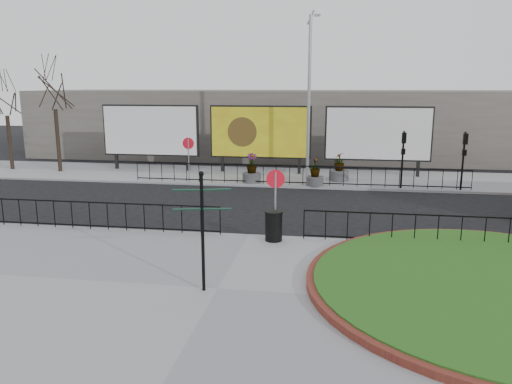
% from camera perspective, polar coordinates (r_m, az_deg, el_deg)
% --- Properties ---
extents(ground, '(90.00, 90.00, 0.00)m').
position_cam_1_polar(ground, '(18.23, -0.80, -5.20)').
color(ground, black).
rests_on(ground, ground).
extents(pavement_near, '(30.00, 10.00, 0.12)m').
position_cam_1_polar(pavement_near, '(13.61, -4.40, -11.17)').
color(pavement_near, gray).
rests_on(pavement_near, ground).
extents(pavement_far, '(44.00, 6.00, 0.12)m').
position_cam_1_polar(pavement_far, '(29.79, 3.08, 1.74)').
color(pavement_far, gray).
rests_on(pavement_far, ground).
extents(brick_edge, '(10.40, 10.40, 0.18)m').
position_cam_1_polar(brick_edge, '(14.87, 26.50, -9.77)').
color(brick_edge, brown).
rests_on(brick_edge, pavement_near).
extents(grass_lawn, '(10.00, 10.00, 0.22)m').
position_cam_1_polar(grass_lawn, '(14.87, 26.51, -9.70)').
color(grass_lawn, '#1B5416').
rests_on(grass_lawn, pavement_near).
extents(railing_near_left, '(10.00, 0.10, 1.10)m').
position_cam_1_polar(railing_near_left, '(19.66, -18.48, -2.52)').
color(railing_near_left, black).
rests_on(railing_near_left, pavement_near).
extents(railing_near_right, '(9.00, 0.10, 1.10)m').
position_cam_1_polar(railing_near_right, '(17.88, 20.09, -4.08)').
color(railing_near_right, black).
rests_on(railing_near_right, pavement_near).
extents(railing_far, '(18.00, 0.10, 1.10)m').
position_cam_1_polar(railing_far, '(26.95, 4.62, 1.93)').
color(railing_far, black).
rests_on(railing_far, pavement_far).
extents(speed_sign_far, '(0.64, 0.07, 2.47)m').
position_cam_1_polar(speed_sign_far, '(27.94, -7.72, 4.81)').
color(speed_sign_far, gray).
rests_on(speed_sign_far, pavement_far).
extents(speed_sign_near, '(0.64, 0.07, 2.47)m').
position_cam_1_polar(speed_sign_near, '(17.23, 2.24, 0.35)').
color(speed_sign_near, gray).
rests_on(speed_sign_near, pavement_near).
extents(billboard_left, '(6.20, 0.31, 4.10)m').
position_cam_1_polar(billboard_left, '(32.35, -11.95, 6.87)').
color(billboard_left, black).
rests_on(billboard_left, pavement_far).
extents(billboard_mid, '(6.20, 0.31, 4.10)m').
position_cam_1_polar(billboard_mid, '(30.58, 0.50, 6.84)').
color(billboard_mid, black).
rests_on(billboard_mid, pavement_far).
extents(billboard_right, '(6.20, 0.31, 4.10)m').
position_cam_1_polar(billboard_right, '(30.37, 13.77, 6.45)').
color(billboard_right, black).
rests_on(billboard_right, pavement_far).
extents(lamp_post, '(0.74, 0.18, 9.23)m').
position_cam_1_polar(lamp_post, '(28.20, 6.08, 10.85)').
color(lamp_post, gray).
rests_on(lamp_post, pavement_far).
extents(signal_pole_a, '(0.22, 0.26, 3.00)m').
position_cam_1_polar(signal_pole_a, '(26.94, 16.46, 4.54)').
color(signal_pole_a, black).
rests_on(signal_pole_a, pavement_far).
extents(signal_pole_b, '(0.22, 0.26, 3.00)m').
position_cam_1_polar(signal_pole_b, '(27.50, 22.68, 4.25)').
color(signal_pole_b, black).
rests_on(signal_pole_b, pavement_far).
extents(tree_left, '(2.00, 2.00, 7.00)m').
position_cam_1_polar(tree_left, '(33.33, -21.91, 8.17)').
color(tree_left, '#2D2119').
rests_on(tree_left, pavement_far).
extents(tree_mid, '(2.00, 2.00, 6.20)m').
position_cam_1_polar(tree_mid, '(35.51, -26.52, 7.32)').
color(tree_mid, '#2D2119').
rests_on(tree_mid, pavement_far).
extents(building_backdrop, '(40.00, 10.00, 5.00)m').
position_cam_1_polar(building_backdrop, '(39.37, 4.62, 7.85)').
color(building_backdrop, '#6B655D').
rests_on(building_backdrop, ground).
extents(fingerpost_sign, '(1.49, 0.55, 3.20)m').
position_cam_1_polar(fingerpost_sign, '(12.89, -6.16, -3.18)').
color(fingerpost_sign, black).
rests_on(fingerpost_sign, pavement_near).
extents(litter_bin, '(0.64, 0.64, 1.06)m').
position_cam_1_polar(litter_bin, '(17.34, 2.04, -3.87)').
color(litter_bin, black).
rests_on(litter_bin, pavement_near).
extents(planter_a, '(1.03, 1.03, 1.63)m').
position_cam_1_polar(planter_a, '(27.64, -0.49, 2.34)').
color(planter_a, '#4C4C4F').
rests_on(planter_a, pavement_far).
extents(planter_b, '(0.92, 0.92, 1.51)m').
position_cam_1_polar(planter_b, '(26.99, 6.76, 1.97)').
color(planter_b, '#4C4C4F').
rests_on(planter_b, pavement_far).
extents(planter_c, '(1.09, 1.09, 1.59)m').
position_cam_1_polar(planter_c, '(28.56, 9.47, 2.38)').
color(planter_c, '#4C4C4F').
rests_on(planter_c, pavement_far).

